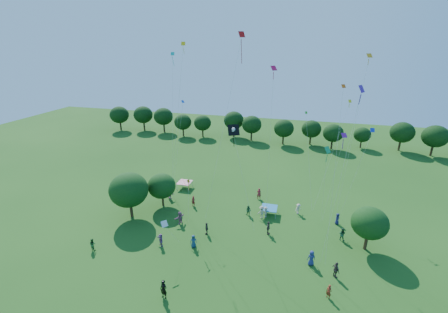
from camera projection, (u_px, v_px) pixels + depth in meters
near_tree_west at (129, 190)px, 40.91m from camera, size 5.29×5.29×6.61m
near_tree_north at (162, 186)px, 44.19m from camera, size 4.13×4.13×5.12m
near_tree_east at (370, 223)px, 34.47m from camera, size 4.14×4.14×5.47m
treeline at (260, 125)px, 74.17m from camera, size 88.01×8.77×6.77m
tent_red_stripe at (185, 182)px, 50.44m from camera, size 2.20×2.20×1.10m
tent_blue at (269, 208)px, 42.61m from camera, size 2.20×2.20×1.10m
man_in_black at (164, 289)px, 28.54m from camera, size 0.84×0.64×2.02m
crowd_person_0 at (311, 258)px, 32.85m from camera, size 1.01×0.75×1.83m
crowd_person_1 at (193, 201)px, 44.86m from camera, size 0.71×0.56×1.66m
crowd_person_2 at (342, 234)px, 37.09m from camera, size 0.94×0.71×1.70m
crowd_person_3 at (298, 209)px, 42.83m from camera, size 1.06×1.07×1.59m
crowd_person_4 at (207, 228)px, 38.22m from camera, size 0.70×1.07×1.68m
crowd_person_5 at (161, 240)px, 36.05m from camera, size 1.45×1.45×1.62m
crowd_person_6 at (193, 241)px, 35.78m from camera, size 0.93×0.78×1.65m
crowd_person_7 at (259, 194)px, 46.93m from camera, size 0.77×0.59×1.84m
crowd_person_8 at (248, 211)px, 42.40m from camera, size 0.84×0.57×1.56m
crowd_person_9 at (266, 212)px, 41.95m from camera, size 1.12×1.08×1.64m
crowd_person_10 at (268, 228)px, 38.21m from camera, size 0.61×1.11×1.81m
crowd_person_11 at (180, 218)px, 40.44m from camera, size 1.23×1.82×1.83m
crowd_person_12 at (337, 219)px, 40.41m from camera, size 0.52×0.83×1.58m
crowd_person_13 at (329, 292)px, 28.61m from camera, size 0.66×0.63×1.50m
crowd_person_14 at (93, 244)px, 35.32m from camera, size 0.83×0.57×1.54m
crowd_person_15 at (262, 212)px, 41.74m from camera, size 1.34×1.03×1.87m
crowd_person_16 at (336, 270)px, 31.12m from camera, size 0.98×1.18×1.84m
crowd_person_17 at (170, 194)px, 47.07m from camera, size 1.68×1.22×1.71m
pirate_kite at (234, 132)px, 32.96m from camera, size 3.45×1.17×13.31m
red_high_kite at (236, 68)px, 37.24m from camera, size 3.47×7.19×23.09m
small_kite_0 at (272, 100)px, 35.11m from camera, size 0.81×0.81×19.33m
small_kite_1 at (180, 87)px, 41.13m from camera, size 3.57×0.76×21.91m
small_kite_2 at (341, 129)px, 41.91m from camera, size 3.96×7.23×14.30m
small_kite_3 at (308, 143)px, 42.19m from camera, size 2.18×5.80×12.64m
small_kite_4 at (363, 154)px, 34.79m from camera, size 2.31×0.84×12.81m
small_kite_5 at (340, 151)px, 34.50m from camera, size 1.41×1.29×12.24m
small_kite_6 at (165, 225)px, 32.89m from camera, size 1.42×1.76×3.46m
small_kite_7 at (173, 95)px, 41.54m from camera, size 1.92×0.92×20.63m
small_kite_8 at (337, 149)px, 29.23m from camera, size 0.48×3.72×18.08m
small_kite_9 at (188, 189)px, 36.90m from camera, size 0.51×0.43×6.13m
small_kite_10 at (360, 102)px, 33.52m from camera, size 1.31×0.60×20.70m
small_kite_11 at (327, 160)px, 32.47m from camera, size 1.06×4.34×11.48m
small_kite_12 at (180, 129)px, 43.53m from camera, size 2.72×0.59×14.24m
small_kite_13 at (353, 124)px, 27.17m from camera, size 1.91×1.76×18.27m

